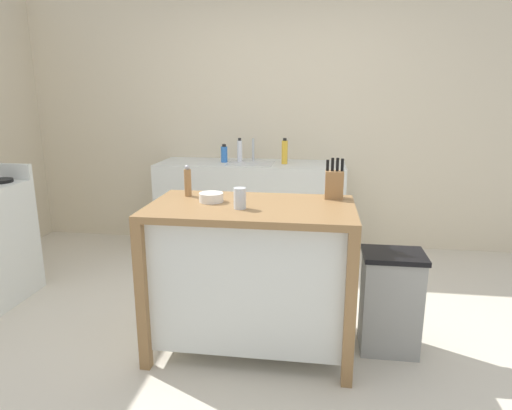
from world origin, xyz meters
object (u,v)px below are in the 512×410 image
Objects in this scene: bottle_dish_soap at (224,154)px; bottle_spray_cleaner at (285,152)px; trash_bin at (390,302)px; bottle_hand_soap at (240,151)px; kitchen_island at (251,270)px; bowl_stoneware_deep at (211,197)px; drinking_cup at (240,198)px; knife_block at (334,184)px; pepper_grinder at (188,181)px; sink_faucet at (253,150)px.

bottle_dish_soap is 0.59m from bottle_spray_cleaner.
bottle_hand_soap is (-1.22, 1.71, 0.68)m from trash_bin.
bowl_stoneware_deep reaches higher than kitchen_island.
bottle_spray_cleaner reaches higher than bowl_stoneware_deep.
bowl_stoneware_deep is at bearing 145.58° from drinking_cup.
knife_block is 1.53m from bottle_spray_cleaner.
bottle_dish_soap is (-1.00, 1.49, -0.03)m from knife_block.
knife_block is 1.09× the size of bottle_hand_soap.
drinking_cup is at bearing -118.95° from kitchen_island.
pepper_grinder is 1.56m from bottle_dish_soap.
kitchen_island is 0.47m from drinking_cup.
bowl_stoneware_deep is 1.25m from trash_bin.
pepper_grinder is 1.12× the size of bottle_dish_soap.
pepper_grinder is 0.31× the size of trash_bin.
drinking_cup is at bearing -75.33° from bottle_dish_soap.
trash_bin is at bearing -54.48° from bottle_hand_soap.
bottle_hand_soap is at bearing 25.42° from bottle_dish_soap.
bottle_hand_soap reaches higher than drinking_cup.
knife_block is at bearing -56.01° from bottle_dish_soap.
sink_faucet reaches higher than bowl_stoneware_deep.
bowl_stoneware_deep is at bearing -85.49° from bottle_hand_soap.
knife_block is 1.80m from bottle_dish_soap.
bottle_spray_cleaner is (-0.42, 1.47, 0.00)m from knife_block.
bowl_stoneware_deep is at bearing 169.73° from kitchen_island.
bottle_spray_cleaner reaches higher than pepper_grinder.
bottle_hand_soap is (-0.45, 0.08, -0.01)m from bottle_spray_cleaner.
sink_faucet is 0.91× the size of bottle_spray_cleaner.
trash_bin is 2.60× the size of bottle_spray_cleaner.
pepper_grinder is at bearing -175.85° from knife_block.
pepper_grinder reaches higher than bowl_stoneware_deep.
bottle_dish_soap is at bearing 123.99° from knife_block.
bowl_stoneware_deep is 1.71m from bottle_dish_soap.
bottle_hand_soap is at bearing 88.51° from pepper_grinder.
bottle_hand_soap is (0.14, 0.07, 0.03)m from bottle_dish_soap.
pepper_grinder is at bearing -95.55° from sink_faucet.
bottle_hand_soap reaches higher than kitchen_island.
sink_faucet reaches higher than pepper_grinder.
kitchen_island is 4.78× the size of knife_block.
pepper_grinder reaches higher than kitchen_island.
bottle_spray_cleaner is at bearing 86.52° from drinking_cup.
drinking_cup is (0.20, -0.14, 0.03)m from bowl_stoneware_deep.
bottle_dish_soap is at bearing -154.58° from bottle_hand_soap.
sink_faucet is 0.36m from bottle_spray_cleaner.
bottle_spray_cleaner is at bearing 88.00° from kitchen_island.
bottle_dish_soap is (-0.53, 1.73, 0.46)m from kitchen_island.
pepper_grinder is at bearing 144.90° from drinking_cup.
knife_block is at bearing -74.15° from bottle_spray_cleaner.
drinking_cup is 1.81m from bottle_spray_cleaner.
trash_bin is at bearing -50.35° from bottle_dish_soap.
bottle_spray_cleaner is at bearing 105.85° from knife_block.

